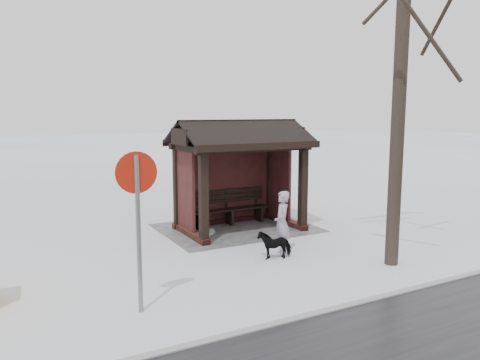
% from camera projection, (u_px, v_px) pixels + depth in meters
% --- Properties ---
extents(ground, '(120.00, 120.00, 0.00)m').
position_uv_depth(ground, '(240.00, 230.00, 13.18)').
color(ground, white).
rests_on(ground, ground).
extents(kerb, '(120.00, 0.15, 0.06)m').
position_uv_depth(kerb, '(385.00, 297.00, 8.39)').
color(kerb, gray).
rests_on(kerb, ground).
extents(trampled_patch, '(4.20, 3.20, 0.02)m').
position_uv_depth(trampled_patch, '(237.00, 228.00, 13.35)').
color(trampled_patch, gray).
rests_on(trampled_patch, ground).
extents(bus_shelter, '(3.60, 2.40, 3.09)m').
position_uv_depth(bus_shelter, '(237.00, 153.00, 13.00)').
color(bus_shelter, '#381714').
rests_on(bus_shelter, ground).
extents(pedestrian, '(0.54, 0.64, 1.50)m').
position_uv_depth(pedestrian, '(282.00, 223.00, 10.78)').
color(pedestrian, '#9E90A9').
rests_on(pedestrian, ground).
extents(dog, '(0.79, 0.48, 0.62)m').
position_uv_depth(dog, '(275.00, 244.00, 10.62)').
color(dog, black).
rests_on(dog, ground).
extents(road_sign, '(0.68, 0.10, 2.68)m').
position_uv_depth(road_sign, '(137.00, 200.00, 7.52)').
color(road_sign, slate).
rests_on(road_sign, ground).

